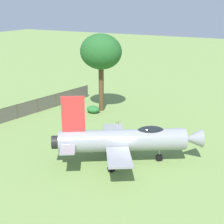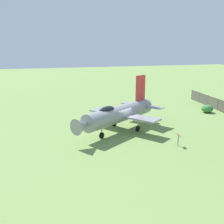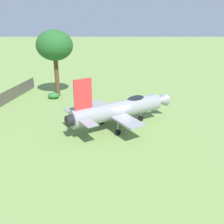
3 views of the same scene
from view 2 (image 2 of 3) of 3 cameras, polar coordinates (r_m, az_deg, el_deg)
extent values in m
plane|color=#75934C|center=(28.13, 1.80, -4.15)|extent=(200.00, 200.00, 0.00)
cylinder|color=gray|center=(27.60, 1.83, -0.34)|extent=(9.51, 6.86, 1.76)
cone|color=gray|center=(23.47, -6.50, -2.93)|extent=(2.15, 2.12, 1.50)
cylinder|color=black|center=(31.91, 7.56, 1.45)|extent=(1.07, 1.22, 1.06)
ellipsoid|color=black|center=(25.73, -1.14, 0.35)|extent=(2.34, 1.93, 0.84)
cube|color=red|center=(30.27, 6.25, 5.29)|extent=(1.60, 1.07, 2.87)
cube|color=gray|center=(26.69, 6.83, -1.41)|extent=(3.24, 3.73, 0.16)
cube|color=gray|center=(29.57, -1.51, 0.17)|extent=(3.24, 3.73, 0.16)
cube|color=gray|center=(30.10, 9.42, 1.00)|extent=(1.89, 2.11, 0.10)
cube|color=gray|center=(31.95, 3.85, 1.88)|extent=(1.89, 2.11, 0.10)
cylinder|color=#A5A8AD|center=(25.57, -2.28, -3.58)|extent=(0.12, 0.12, 1.45)
cylinder|color=black|center=(25.79, -2.27, -5.12)|extent=(0.60, 0.47, 0.60)
cylinder|color=#A5A8AD|center=(27.77, 5.68, -2.24)|extent=(0.12, 0.12, 1.45)
cylinder|color=black|center=(27.97, 5.65, -3.67)|extent=(0.60, 0.47, 0.60)
cylinder|color=#A5A8AD|center=(29.54, 0.54, -1.21)|extent=(0.12, 0.12, 1.45)
cylinder|color=black|center=(29.73, 0.53, -2.56)|extent=(0.60, 0.47, 0.60)
cylinder|color=#4C4238|center=(40.36, 22.12, 1.53)|extent=(0.08, 0.08, 1.67)
cylinder|color=#4C4238|center=(42.80, 20.22, 2.33)|extent=(0.08, 0.08, 1.67)
cylinder|color=#4C4238|center=(45.29, 18.53, 3.05)|extent=(0.08, 0.08, 1.67)
cylinder|color=#4C4238|center=(47.82, 17.01, 3.68)|extent=(0.08, 0.08, 1.67)
ellipsoid|color=#387F3D|center=(38.40, 20.07, 0.69)|extent=(1.56, 1.55, 1.09)
cylinder|color=#333333|center=(24.53, 14.25, -6.17)|extent=(0.06, 0.06, 0.90)
cube|color=olive|center=(24.35, 14.33, -4.90)|extent=(0.59, 0.70, 0.25)
camera|label=1|loc=(46.96, -21.56, 17.47)|focal=53.01mm
camera|label=3|loc=(51.37, -8.07, 16.66)|focal=42.56mm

